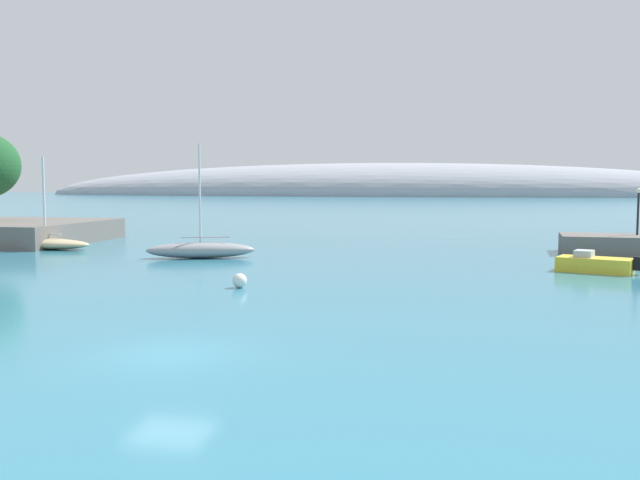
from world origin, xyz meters
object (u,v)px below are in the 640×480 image
(sailboat_grey_mid_mooring, at_px, (201,250))
(mooring_buoy_white, at_px, (240,281))
(sailboat_sand_near_shore, at_px, (45,243))
(motorboat_yellow_foreground, at_px, (595,264))
(harbor_lamp_post, at_px, (638,205))

(sailboat_grey_mid_mooring, relative_size, mooring_buoy_white, 10.83)
(sailboat_sand_near_shore, bearing_deg, mooring_buoy_white, -33.29)
(motorboat_yellow_foreground, bearing_deg, harbor_lamp_post, -91.99)
(mooring_buoy_white, height_order, harbor_lamp_post, harbor_lamp_post)
(sailboat_grey_mid_mooring, bearing_deg, harbor_lamp_post, 179.19)
(sailboat_sand_near_shore, relative_size, harbor_lamp_post, 2.30)
(mooring_buoy_white, distance_m, harbor_lamp_post, 32.08)
(sailboat_sand_near_shore, relative_size, motorboat_yellow_foreground, 1.67)
(motorboat_yellow_foreground, relative_size, harbor_lamp_post, 1.37)
(sailboat_sand_near_shore, xyz_separation_m, harbor_lamp_post, (44.56, 6.18, 3.08))
(mooring_buoy_white, bearing_deg, sailboat_grey_mid_mooring, 119.78)
(harbor_lamp_post, bearing_deg, mooring_buoy_white, -136.36)
(motorboat_yellow_foreground, bearing_deg, mooring_buoy_white, 49.31)
(sailboat_grey_mid_mooring, xyz_separation_m, mooring_buoy_white, (7.10, -12.40, -0.22))
(sailboat_sand_near_shore, height_order, motorboat_yellow_foreground, sailboat_sand_near_shore)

